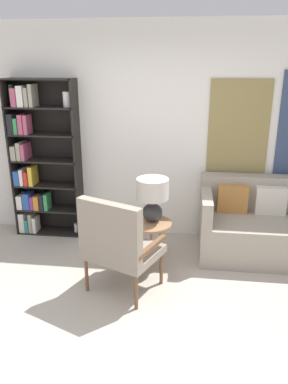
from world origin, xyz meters
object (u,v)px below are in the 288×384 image
Objects in this scene: bookshelf at (38,161)px; table_lamp at (153,195)px; side_table at (150,228)px; couch at (270,227)px; armchair at (117,242)px.

bookshelf is 4.13× the size of table_lamp.
side_table is 0.37m from table_lamp.
bookshelf reaches higher than side_table.
couch is 1.52m from table_lamp.
armchair reaches higher than couch.
armchair is 1.88× the size of side_table.
bookshelf is 1.79m from side_table.
table_lamp is (0.02, 0.05, 0.37)m from side_table.
side_table is at bearing -161.36° from couch.
armchair is at bearing -114.18° from side_table.
table_lamp is (0.28, 0.63, 0.27)m from armchair.
armchair is (1.29, -1.32, -0.42)m from bookshelf.
side_table is (1.55, -0.74, -0.52)m from bookshelf.
bookshelf is 3.02m from couch.
armchair reaches higher than side_table.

